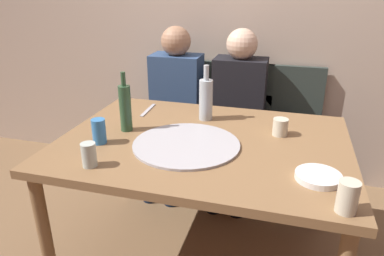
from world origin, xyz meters
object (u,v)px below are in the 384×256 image
object	(u,v)px
wine_bottle	(125,107)
guest_in_beanie	(237,108)
plate_stack	(318,177)
dining_table	(203,153)
tumbler_near	(348,197)
pizza_tray	(186,144)
wine_glass	(280,127)
guest_in_sweater	(173,103)
beer_bottle	(206,99)
chair_middle	(239,118)
table_knife	(148,110)
tumbler_far	(89,155)
soda_can	(99,131)
chair_left	(180,112)
chair_right	(289,123)

from	to	relation	value
wine_bottle	guest_in_beanie	xyz separation A→B (m)	(0.46, 0.75, -0.22)
wine_bottle	plate_stack	xyz separation A→B (m)	(0.94, -0.26, -0.11)
dining_table	tumbler_near	distance (m)	0.76
pizza_tray	guest_in_beanie	distance (m)	0.86
wine_glass	guest_in_sweater	world-z (taller)	guest_in_sweater
beer_bottle	chair_middle	size ratio (longest dim) A/B	0.34
pizza_tray	guest_in_sweater	world-z (taller)	guest_in_sweater
wine_bottle	guest_in_sweater	bearing A→B (deg)	89.94
pizza_tray	guest_in_sweater	bearing A→B (deg)	112.54
wine_bottle	table_knife	xyz separation A→B (m)	(-0.01, 0.31, -0.12)
plate_stack	pizza_tray	bearing A→B (deg)	164.85
tumbler_far	soda_can	size ratio (longest dim) A/B	0.86
pizza_tray	wine_glass	distance (m)	0.49
plate_stack	guest_in_beanie	xyz separation A→B (m)	(-0.48, 1.01, -0.11)
guest_in_sweater	dining_table	bearing A→B (deg)	118.50
pizza_tray	table_knife	size ratio (longest dim) A/B	2.32
tumbler_far	table_knife	world-z (taller)	tumbler_far
tumbler_near	table_knife	xyz separation A→B (m)	(-1.03, 0.77, -0.05)
pizza_tray	wine_bottle	distance (m)	0.39
tumbler_near	guest_in_sweater	world-z (taller)	guest_in_sweater
beer_bottle	guest_in_sweater	xyz separation A→B (m)	(-0.36, 0.49, -0.21)
guest_in_sweater	chair_left	bearing A→B (deg)	-90.00
pizza_tray	wine_glass	size ratio (longest dim) A/B	5.87
tumbler_near	chair_left	bearing A→B (deg)	127.00
beer_bottle	soda_can	world-z (taller)	beer_bottle
chair_right	guest_in_sweater	size ratio (longest dim) A/B	0.77
wine_bottle	tumbler_near	distance (m)	1.12
soda_can	chair_left	size ratio (longest dim) A/B	0.14
plate_stack	guest_in_beanie	distance (m)	1.12
tumbler_near	table_knife	bearing A→B (deg)	143.47
wine_glass	chair_middle	distance (m)	0.86
guest_in_beanie	tumbler_near	bearing A→B (deg)	114.92
dining_table	chair_left	distance (m)	1.02
pizza_tray	tumbler_far	world-z (taller)	tumbler_far
plate_stack	chair_middle	xyz separation A→B (m)	(-0.48, 1.16, -0.23)
tumbler_far	guest_in_sweater	bearing A→B (deg)	90.87
guest_in_beanie	wine_bottle	bearing A→B (deg)	58.40
table_knife	guest_in_beanie	world-z (taller)	guest_in_beanie
beer_bottle	chair_right	xyz separation A→B (m)	(0.46, 0.64, -0.34)
wine_glass	tumbler_near	bearing A→B (deg)	-67.56
wine_bottle	plate_stack	size ratio (longest dim) A/B	1.72
tumbler_near	table_knife	distance (m)	1.29
soda_can	guest_in_beanie	size ratio (longest dim) A/B	0.10
plate_stack	beer_bottle	bearing A→B (deg)	138.15
pizza_tray	wine_bottle	xyz separation A→B (m)	(-0.35, 0.10, 0.12)
guest_in_beanie	tumbler_far	bearing A→B (deg)	68.89
beer_bottle	plate_stack	distance (m)	0.79
wine_glass	chair_left	xyz separation A→B (m)	(-0.77, 0.75, -0.26)
plate_stack	chair_middle	distance (m)	1.28
plate_stack	guest_in_sweater	world-z (taller)	guest_in_sweater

